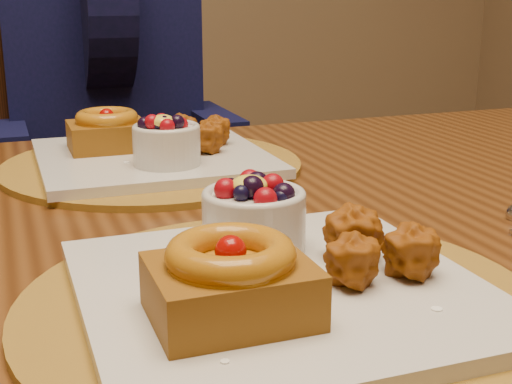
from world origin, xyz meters
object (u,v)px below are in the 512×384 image
(diner, at_px, (102,70))
(chair_far, at_px, (110,215))
(place_setting_near, at_px, (276,278))
(place_setting_far, at_px, (151,153))
(dining_table, at_px, (200,289))

(diner, bearing_deg, chair_far, -97.08)
(place_setting_near, bearing_deg, place_setting_far, 89.97)
(place_setting_far, xyz_separation_m, chair_far, (0.01, 0.45, -0.22))
(place_setting_near, xyz_separation_m, place_setting_far, (0.00, 0.43, -0.00))
(chair_far, bearing_deg, diner, 73.72)
(place_setting_near, bearing_deg, diner, 88.40)
(place_setting_far, distance_m, diner, 0.62)
(place_setting_near, height_order, place_setting_far, place_setting_near)
(place_setting_near, distance_m, place_setting_far, 0.43)
(dining_table, distance_m, place_setting_far, 0.24)
(dining_table, relative_size, place_setting_far, 4.21)
(dining_table, height_order, diner, diner)
(dining_table, relative_size, place_setting_near, 4.21)
(place_setting_near, bearing_deg, chair_far, 89.59)
(place_setting_near, relative_size, diner, 0.50)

